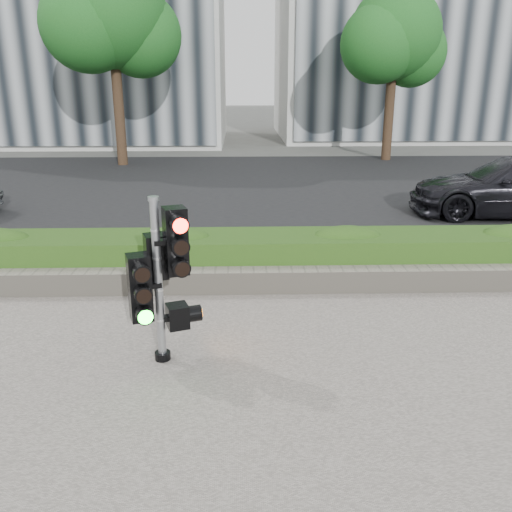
% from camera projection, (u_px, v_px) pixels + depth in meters
% --- Properties ---
extents(ground, '(120.00, 120.00, 0.00)m').
position_uv_depth(ground, '(258.00, 354.00, 6.29)').
color(ground, '#51514C').
rests_on(ground, ground).
extents(road, '(60.00, 13.00, 0.02)m').
position_uv_depth(road, '(247.00, 188.00, 15.78)').
color(road, black).
rests_on(road, ground).
extents(curb, '(60.00, 0.25, 0.12)m').
position_uv_depth(curb, '(252.00, 262.00, 9.26)').
color(curb, gray).
rests_on(curb, ground).
extents(stone_wall, '(12.00, 0.32, 0.34)m').
position_uv_depth(stone_wall, '(254.00, 280.00, 8.03)').
color(stone_wall, gray).
rests_on(stone_wall, sidewalk).
extents(hedge, '(12.00, 1.00, 0.68)m').
position_uv_depth(hedge, '(253.00, 256.00, 8.59)').
color(hedge, '#517E26').
rests_on(hedge, sidewalk).
extents(building_right, '(18.00, 10.00, 12.00)m').
position_uv_depth(building_right, '(452.00, 19.00, 28.45)').
color(building_right, '#B7B7B2').
rests_on(building_right, ground).
extents(tree_left, '(4.61, 4.03, 7.34)m').
position_uv_depth(tree_left, '(112.00, 16.00, 18.41)').
color(tree_left, black).
rests_on(tree_left, ground).
extents(tree_right, '(4.10, 3.58, 6.53)m').
position_uv_depth(tree_right, '(394.00, 37.00, 19.80)').
color(tree_right, black).
rests_on(tree_right, ground).
extents(traffic_signal, '(0.68, 0.59, 1.87)m').
position_uv_depth(traffic_signal, '(160.00, 272.00, 5.83)').
color(traffic_signal, black).
rests_on(traffic_signal, sidewalk).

